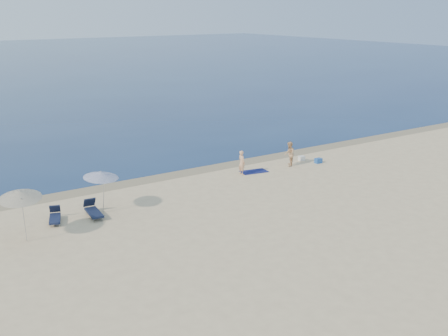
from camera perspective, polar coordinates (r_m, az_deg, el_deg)
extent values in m
cube|color=#847254|center=(36.35, -2.64, -0.22)|extent=(240.00, 1.60, 0.00)
imported|color=tan|center=(35.20, 1.82, 0.56)|extent=(0.39, 0.58, 1.56)
imported|color=tan|center=(37.36, 6.66, 1.43)|extent=(0.99, 1.01, 1.64)
cube|color=#0E1247|center=(36.02, 3.07, -0.36)|extent=(1.85, 1.23, 0.03)
cube|color=silver|center=(38.88, 7.89, 0.98)|extent=(0.43, 0.38, 0.34)
cube|color=#1E4FA2|center=(38.47, 9.56, 0.74)|extent=(0.48, 0.35, 0.33)
cylinder|color=silver|center=(29.17, -12.12, -2.69)|extent=(0.14, 0.24, 2.06)
cone|color=white|center=(29.05, -12.40, -0.66)|extent=(2.35, 2.37, 0.50)
sphere|color=silver|center=(29.00, -12.42, -0.33)|extent=(0.06, 0.06, 0.06)
cylinder|color=silver|center=(26.45, -19.63, -5.03)|extent=(0.18, 0.36, 2.24)
cone|color=beige|center=(26.39, -20.04, -2.56)|extent=(2.46, 2.48, 0.62)
sphere|color=silver|center=(26.33, -20.08, -2.15)|extent=(0.07, 0.07, 0.07)
cube|color=#141B37|center=(28.74, -16.80, -4.95)|extent=(0.97, 1.52, 0.10)
cube|color=#141B37|center=(29.32, -16.81, -3.97)|extent=(0.61, 0.50, 0.46)
cylinder|color=#A5A5AD|center=(28.76, -16.37, -5.12)|extent=(0.03, 0.03, 0.21)
cube|color=black|center=(28.98, -13.06, -4.43)|extent=(0.74, 1.65, 0.11)
cube|color=black|center=(29.62, -13.52, -3.40)|extent=(0.62, 0.45, 0.52)
cylinder|color=#A5A5AD|center=(29.08, -12.60, -4.58)|extent=(0.03, 0.03, 0.24)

